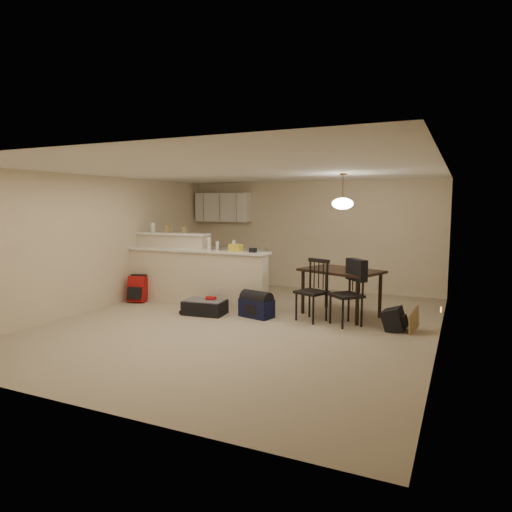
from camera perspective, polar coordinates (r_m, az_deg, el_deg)
The scene contains 22 objects.
room at distance 7.44m, azimuth -1.55°, elevation 0.95°, with size 7.00×7.02×2.50m.
breakfast_bar at distance 9.24m, azimuth -8.65°, elevation -2.07°, with size 3.08×0.58×1.39m.
upper_cabinets at distance 11.37m, azimuth -4.13°, elevation 6.10°, with size 1.40×0.34×0.70m, color white.
kitchen_counter at distance 11.26m, azimuth -3.50°, elevation -1.30°, with size 1.80×0.60×0.90m, color white.
thermostat at distance 8.22m, azimuth 22.64°, elevation 2.72°, with size 0.02×0.12×0.12m, color beige.
jar at distance 9.79m, azimuth -12.75°, elevation 3.51°, with size 0.10×0.10×0.20m, color silver.
cereal_box at distance 9.58m, azimuth -11.04°, elevation 3.37°, with size 0.10×0.07×0.16m, color #997E4F.
small_box at distance 9.34m, azimuth -8.94°, elevation 3.21°, with size 0.08×0.06×0.12m, color #997E4F.
bottle_a at distance 8.80m, azimuth -5.88°, elevation 1.56°, with size 0.07×0.07×0.26m, color silver.
bottle_b at distance 8.71m, azimuth -4.85°, elevation 1.26°, with size 0.06×0.06×0.18m, color silver.
bag_lump at distance 8.53m, azimuth -2.55°, elevation 1.03°, with size 0.22×0.18×0.14m, color #997E4F.
pouch at distance 8.37m, azimuth -0.39°, elevation 0.73°, with size 0.12×0.10×0.08m, color #997E4F.
extra_item_x at distance 8.54m, azimuth -2.79°, elevation 1.28°, with size 0.06×0.06×0.21m, color silver.
dining_table at distance 8.17m, azimuth 10.59°, elevation -2.37°, with size 1.55×1.30×0.83m.
pendant_lamp at distance 8.08m, azimuth 10.77°, elevation 6.52°, with size 0.36×0.36×0.62m.
dining_chair_near at distance 7.77m, azimuth 6.95°, elevation -4.28°, with size 0.46×0.44×1.05m, color black, non-canonical shape.
dining_chair_far at distance 7.57m, azimuth 11.20°, elevation -4.60°, with size 0.46×0.44×1.06m, color black, non-canonical shape.
suitcase at distance 8.30m, azimuth -6.41°, elevation -6.40°, with size 0.73×0.47×0.25m, color black.
red_backpack at distance 9.55m, azimuth -14.59°, elevation -4.03°, with size 0.35×0.22×0.52m, color #A91313.
navy_duffel at distance 8.04m, azimuth 0.06°, elevation -6.53°, with size 0.58×0.32×0.32m, color #101333.
black_daypack at distance 7.53m, azimuth 16.87°, elevation -7.60°, with size 0.39×0.27×0.34m, color black.
cardboard_sheet at distance 7.50m, azimuth 19.13°, elevation -7.67°, with size 0.47×0.02×0.36m, color #997E4F.
Camera 1 is at (3.27, -6.65, 1.96)m, focal length 32.00 mm.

